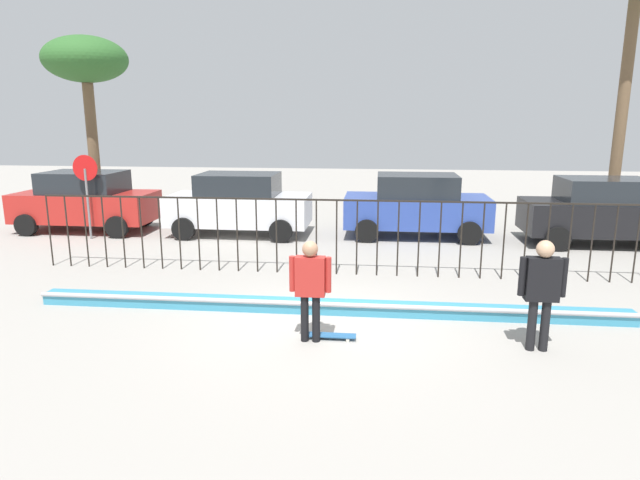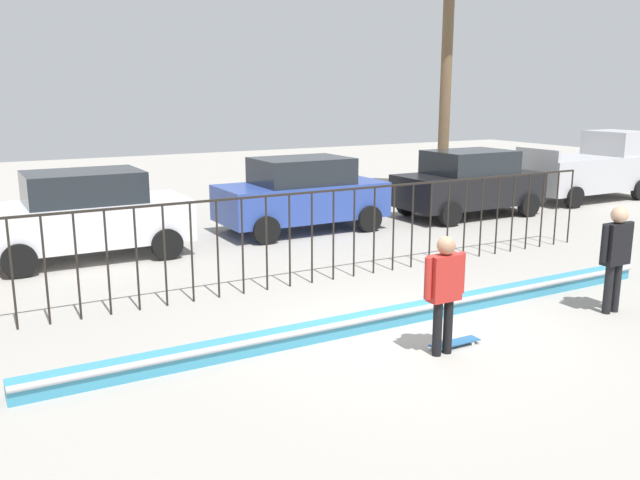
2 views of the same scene
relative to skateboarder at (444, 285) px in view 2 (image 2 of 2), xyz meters
name	(u,v)px [view 2 (image 2 of 2)]	position (x,y,z in m)	size (l,w,h in m)	color
ground_plane	(414,335)	(0.11, 0.77, -1.00)	(60.00, 60.00, 0.00)	#9E9991
bowl_coping_ledge	(392,316)	(0.11, 1.35, -0.88)	(11.00, 0.41, 0.27)	teal
perimeter_fence	(312,227)	(0.11, 3.94, 0.08)	(14.04, 0.04, 1.76)	black
skateboarder	(444,285)	(0.00, 0.00, 0.00)	(0.68, 0.25, 1.67)	black
skateboard	(455,343)	(0.34, 0.12, -0.94)	(0.80, 0.20, 0.07)	#26598C
camera_operator	(616,250)	(3.56, 0.03, 0.05)	(0.71, 0.27, 1.76)	black
parked_car_white	(86,214)	(-3.22, 8.00, -0.03)	(4.30, 2.12, 1.90)	silver
parked_car_blue	(302,194)	(2.19, 8.29, -0.03)	(4.30, 2.12, 1.90)	#2D479E
parked_car_black	(469,183)	(7.38, 7.78, -0.03)	(4.30, 2.12, 1.90)	black
pickup_truck	(590,168)	(12.99, 8.12, 0.03)	(4.70, 2.12, 2.24)	#B7B7BC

